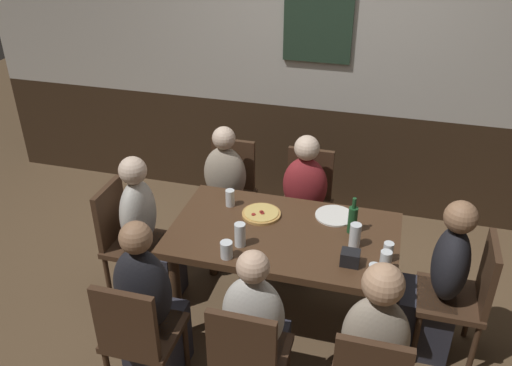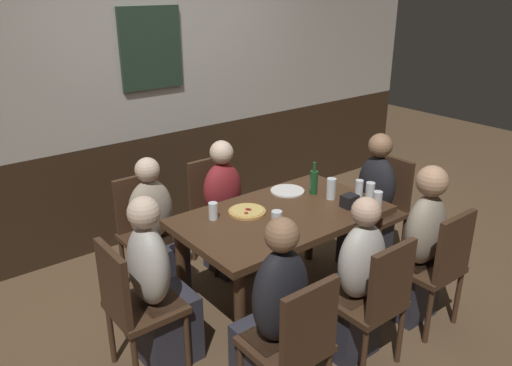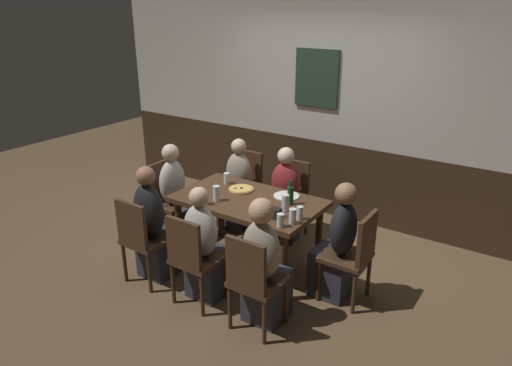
# 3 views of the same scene
# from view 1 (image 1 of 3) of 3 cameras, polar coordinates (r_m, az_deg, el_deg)

# --- Properties ---
(ground_plane) EXTENTS (12.00, 12.00, 0.00)m
(ground_plane) POSITION_cam_1_polar(r_m,az_deg,el_deg) (3.93, 2.68, -14.05)
(ground_plane) COLOR brown
(wall_back) EXTENTS (6.40, 0.13, 2.60)m
(wall_back) POSITION_cam_1_polar(r_m,az_deg,el_deg) (4.69, 7.72, 11.86)
(wall_back) COLOR #332316
(wall_back) RESTS_ON ground_plane
(dining_table) EXTENTS (1.45, 0.85, 0.74)m
(dining_table) POSITION_cam_1_polar(r_m,az_deg,el_deg) (3.52, 2.92, -6.39)
(dining_table) COLOR #472D1C
(dining_table) RESTS_ON ground_plane
(chair_left_far) EXTENTS (0.40, 0.40, 0.88)m
(chair_left_far) POSITION_cam_1_polar(r_m,az_deg,el_deg) (4.42, -2.76, -0.49)
(chair_left_far) COLOR #422B1C
(chair_left_far) RESTS_ON ground_plane
(chair_mid_near) EXTENTS (0.40, 0.40, 0.88)m
(chair_mid_near) POSITION_cam_1_polar(r_m,az_deg,el_deg) (3.01, -0.92, -17.92)
(chair_mid_near) COLOR #422B1C
(chair_mid_near) RESTS_ON ground_plane
(chair_mid_far) EXTENTS (0.40, 0.40, 0.88)m
(chair_mid_far) POSITION_cam_1_polar(r_m,az_deg,el_deg) (4.29, 5.38, -1.63)
(chair_mid_far) COLOR #422B1C
(chair_mid_far) RESTS_ON ground_plane
(chair_head_west) EXTENTS (0.40, 0.40, 0.88)m
(chair_head_west) POSITION_cam_1_polar(r_m,az_deg,el_deg) (3.96, -13.53, -5.41)
(chair_head_west) COLOR #422B1C
(chair_head_west) RESTS_ON ground_plane
(chair_left_near) EXTENTS (0.40, 0.40, 0.88)m
(chair_left_near) POSITION_cam_1_polar(r_m,az_deg,el_deg) (3.19, -12.39, -15.27)
(chair_left_near) COLOR #422B1C
(chair_left_near) RESTS_ON ground_plane
(chair_head_east) EXTENTS (0.40, 0.40, 0.88)m
(chair_head_east) POSITION_cam_1_polar(r_m,az_deg,el_deg) (3.60, 21.16, -10.78)
(chair_head_east) COLOR #422B1C
(chair_head_east) RESTS_ON ground_plane
(person_left_far) EXTENTS (0.34, 0.37, 1.08)m
(person_left_far) POSITION_cam_1_polar(r_m,az_deg,el_deg) (4.31, -3.42, -2.06)
(person_left_far) COLOR #2D2D38
(person_left_far) RESTS_ON ground_plane
(person_mid_near) EXTENTS (0.34, 0.37, 1.10)m
(person_mid_near) POSITION_cam_1_polar(r_m,az_deg,el_deg) (3.14, -0.04, -16.25)
(person_mid_near) COLOR #2D2D38
(person_mid_near) RESTS_ON ground_plane
(person_mid_far) EXTENTS (0.34, 0.37, 1.09)m
(person_mid_far) POSITION_cam_1_polar(r_m,az_deg,el_deg) (4.18, 4.93, -3.24)
(person_mid_far) COLOR #2D2D38
(person_mid_far) RESTS_ON ground_plane
(person_head_west) EXTENTS (0.37, 0.34, 1.13)m
(person_head_west) POSITION_cam_1_polar(r_m,az_deg,el_deg) (3.90, -11.37, -6.07)
(person_head_west) COLOR #2D2D38
(person_head_west) RESTS_ON ground_plane
(person_right_near) EXTENTS (0.34, 0.37, 1.15)m
(person_right_near) POSITION_cam_1_polar(r_m,az_deg,el_deg) (3.07, 12.12, -17.84)
(person_right_near) COLOR #2D2D38
(person_right_near) RESTS_ON ground_plane
(person_left_near) EXTENTS (0.34, 0.37, 1.16)m
(person_left_near) POSITION_cam_1_polar(r_m,az_deg,el_deg) (3.30, -11.10, -13.52)
(person_left_near) COLOR #2D2D38
(person_left_near) RESTS_ON ground_plane
(person_head_east) EXTENTS (0.37, 0.34, 1.13)m
(person_head_east) POSITION_cam_1_polar(r_m,az_deg,el_deg) (3.60, 18.50, -10.76)
(person_head_east) COLOR #2D2D38
(person_head_east) RESTS_ON ground_plane
(pizza) EXTENTS (0.26, 0.26, 0.03)m
(pizza) POSITION_cam_1_polar(r_m,az_deg,el_deg) (3.61, 0.57, -3.26)
(pizza) COLOR tan
(pizza) RESTS_ON dining_table
(pint_glass_stout) EXTENTS (0.07, 0.07, 0.16)m
(pint_glass_stout) POSITION_cam_1_polar(r_m,az_deg,el_deg) (3.35, 10.41, -5.61)
(pint_glass_stout) COLOR silver
(pint_glass_stout) RESTS_ON dining_table
(pint_glass_amber) EXTENTS (0.07, 0.07, 0.11)m
(pint_glass_amber) POSITION_cam_1_polar(r_m,az_deg,el_deg) (3.23, -3.13, -7.16)
(pint_glass_amber) COLOR silver
(pint_glass_amber) RESTS_ON dining_table
(tumbler_water) EXTENTS (0.06, 0.06, 0.12)m
(tumbler_water) POSITION_cam_1_polar(r_m,az_deg,el_deg) (3.10, 12.32, -9.46)
(tumbler_water) COLOR silver
(tumbler_water) RESTS_ON dining_table
(pint_glass_pale) EXTENTS (0.06, 0.06, 0.12)m
(pint_glass_pale) POSITION_cam_1_polar(r_m,az_deg,el_deg) (3.70, -2.76, -1.64)
(pint_glass_pale) COLOR silver
(pint_glass_pale) RESTS_ON dining_table
(tumbler_short) EXTENTS (0.07, 0.07, 0.14)m
(tumbler_short) POSITION_cam_1_polar(r_m,az_deg,el_deg) (3.19, 13.48, -8.24)
(tumbler_short) COLOR silver
(tumbler_short) RESTS_ON dining_table
(beer_glass_tall) EXTENTS (0.06, 0.06, 0.12)m
(beer_glass_tall) POSITION_cam_1_polar(r_m,az_deg,el_deg) (3.28, 13.76, -7.19)
(beer_glass_tall) COLOR silver
(beer_glass_tall) RESTS_ON dining_table
(beer_glass_half) EXTENTS (0.07, 0.07, 0.15)m
(beer_glass_half) POSITION_cam_1_polar(r_m,az_deg,el_deg) (3.31, -1.70, -5.64)
(beer_glass_half) COLOR silver
(beer_glass_half) RESTS_ON dining_table
(beer_bottle_green) EXTENTS (0.06, 0.06, 0.25)m
(beer_bottle_green) POSITION_cam_1_polar(r_m,az_deg,el_deg) (3.46, 10.18, -3.76)
(beer_bottle_green) COLOR #194723
(beer_bottle_green) RESTS_ON dining_table
(plate_white_large) EXTENTS (0.26, 0.26, 0.01)m
(plate_white_large) POSITION_cam_1_polar(r_m,az_deg,el_deg) (3.64, 8.30, -3.44)
(plate_white_large) COLOR white
(plate_white_large) RESTS_ON dining_table
(condiment_caddy) EXTENTS (0.11, 0.09, 0.09)m
(condiment_caddy) POSITION_cam_1_polar(r_m,az_deg,el_deg) (3.21, 9.92, -7.80)
(condiment_caddy) COLOR black
(condiment_caddy) RESTS_ON dining_table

